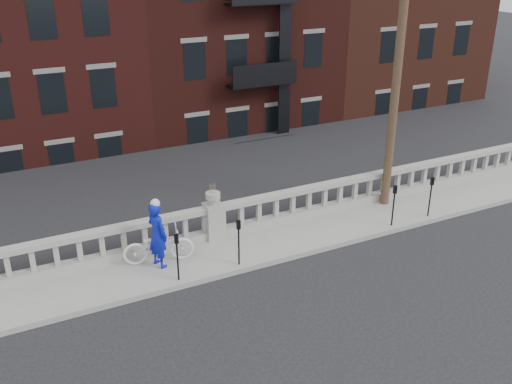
# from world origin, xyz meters

# --- Properties ---
(ground) EXTENTS (120.00, 120.00, 0.00)m
(ground) POSITION_xyz_m (0.00, 0.00, 0.00)
(ground) COLOR black
(ground) RESTS_ON ground
(sidewalk) EXTENTS (32.00, 2.20, 0.15)m
(sidewalk) POSITION_xyz_m (0.00, 3.00, 0.07)
(sidewalk) COLOR gray
(sidewalk) RESTS_ON ground
(balustrade) EXTENTS (28.00, 0.34, 1.03)m
(balustrade) POSITION_xyz_m (0.00, 3.95, 0.64)
(balustrade) COLOR gray
(balustrade) RESTS_ON sidewalk
(planter_pedestal) EXTENTS (0.55, 0.55, 1.76)m
(planter_pedestal) POSITION_xyz_m (0.00, 3.95, 0.83)
(planter_pedestal) COLOR gray
(planter_pedestal) RESTS_ON sidewalk
(lower_level) EXTENTS (80.00, 44.00, 20.80)m
(lower_level) POSITION_xyz_m (0.56, 23.04, 2.63)
(lower_level) COLOR #605E59
(lower_level) RESTS_ON ground
(utility_pole) EXTENTS (1.60, 0.28, 10.00)m
(utility_pole) POSITION_xyz_m (6.20, 3.60, 5.24)
(utility_pole) COLOR #422D1E
(utility_pole) RESTS_ON sidewalk
(parking_meter_a) EXTENTS (0.10, 0.09, 1.36)m
(parking_meter_a) POSITION_xyz_m (-1.78, 2.15, 1.00)
(parking_meter_a) COLOR black
(parking_meter_a) RESTS_ON sidewalk
(parking_meter_b) EXTENTS (0.10, 0.09, 1.36)m
(parking_meter_b) POSITION_xyz_m (-0.01, 2.15, 1.00)
(parking_meter_b) COLOR black
(parking_meter_b) RESTS_ON sidewalk
(parking_meter_c) EXTENTS (0.10, 0.09, 1.36)m
(parking_meter_c) POSITION_xyz_m (5.33, 2.15, 1.00)
(parking_meter_c) COLOR black
(parking_meter_c) RESTS_ON sidewalk
(parking_meter_d) EXTENTS (0.10, 0.09, 1.36)m
(parking_meter_d) POSITION_xyz_m (6.83, 2.15, 1.00)
(parking_meter_d) COLOR black
(parking_meter_d) RESTS_ON sidewalk
(bicycle) EXTENTS (2.06, 1.09, 1.03)m
(bicycle) POSITION_xyz_m (-1.94, 3.30, 0.66)
(bicycle) COLOR white
(bicycle) RESTS_ON sidewalk
(cyclist) EXTENTS (0.66, 0.81, 1.90)m
(cyclist) POSITION_xyz_m (-2.00, 3.10, 1.10)
(cyclist) COLOR #0B17AE
(cyclist) RESTS_ON sidewalk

